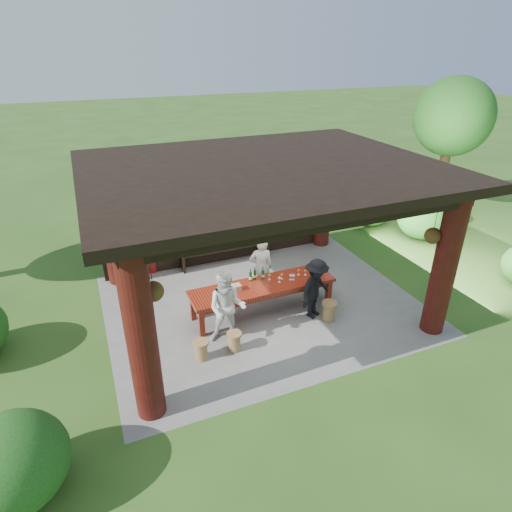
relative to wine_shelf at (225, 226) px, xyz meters
name	(u,v)px	position (x,y,z in m)	size (l,w,h in m)	color
ground	(262,304)	(0.10, -2.45, -1.16)	(90.00, 90.00, 0.00)	#2D5119
pavilion	(255,218)	(0.09, -2.02, 0.97)	(7.50, 6.00, 3.60)	slate
wine_shelf	(225,226)	(0.00, 0.00, 0.00)	(2.64, 0.40, 2.32)	black
tasting_table	(263,289)	(-0.02, -2.75, -0.53)	(3.48, 0.94, 0.75)	#5C140D
stool_near_left	(234,341)	(-1.13, -3.84, -0.94)	(0.32, 0.32, 0.43)	olive
stool_near_right	(329,310)	(1.28, -3.64, -0.92)	(0.35, 0.35, 0.47)	olive
stool_far_left	(201,350)	(-1.85, -3.85, -0.94)	(0.33, 0.33, 0.43)	olive
host	(261,268)	(0.22, -2.07, -0.35)	(0.59, 0.39, 1.62)	silver
guest_woman	(227,308)	(-1.15, -3.49, -0.32)	(0.82, 0.64, 1.68)	silver
guest_man	(316,289)	(1.04, -3.39, -0.42)	(0.96, 0.55, 1.49)	black
table_bottles	(256,274)	(-0.07, -2.46, -0.26)	(0.39, 0.13, 0.31)	#194C1E
table_glasses	(288,276)	(0.66, -2.72, -0.34)	(0.97, 0.30, 0.15)	silver
napkin_basket	(235,288)	(-0.70, -2.75, -0.34)	(0.26, 0.18, 0.14)	#BF6672
shrubs	(321,259)	(2.13, -1.80, -0.60)	(15.44, 8.17, 1.36)	#194C14
trees	(372,144)	(3.91, -1.08, 2.20)	(21.05, 10.83, 4.80)	#3F2819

